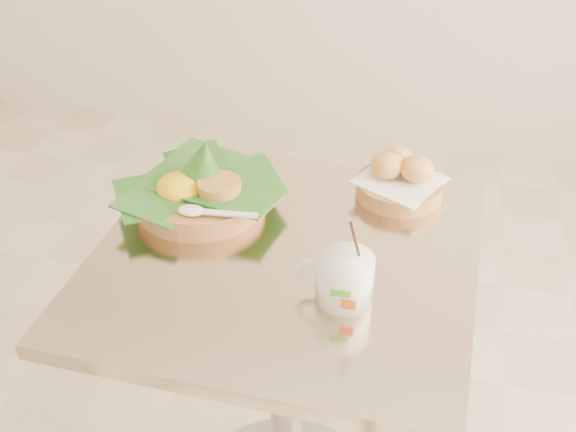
% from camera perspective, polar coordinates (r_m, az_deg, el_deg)
% --- Properties ---
extents(cafe_table, '(0.72, 0.72, 0.75)m').
position_cam_1_polar(cafe_table, '(1.49, -0.15, -9.62)').
color(cafe_table, gray).
rests_on(cafe_table, floor).
extents(rice_basket, '(0.33, 0.33, 0.16)m').
position_cam_1_polar(rice_basket, '(1.46, -7.01, 2.23)').
color(rice_basket, tan).
rests_on(rice_basket, cafe_table).
extents(bread_basket, '(0.20, 0.20, 0.09)m').
position_cam_1_polar(bread_basket, '(1.51, 8.81, 2.92)').
color(bread_basket, tan).
rests_on(bread_basket, cafe_table).
extents(coffee_mug, '(0.14, 0.10, 0.17)m').
position_cam_1_polar(coffee_mug, '(1.22, 4.38, -4.85)').
color(coffee_mug, white).
rests_on(coffee_mug, cafe_table).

